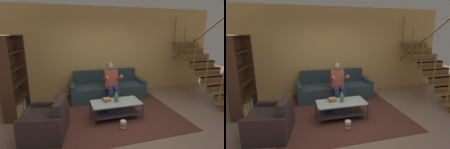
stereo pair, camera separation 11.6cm
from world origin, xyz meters
TOP-DOWN VIEW (x-y plane):
  - ground at (0.00, 0.00)m, footprint 16.80×16.80m
  - back_partition at (0.00, 2.46)m, footprint 8.40×0.12m
  - staircase_run at (3.20, 1.17)m, footprint 1.02×2.48m
  - couch at (0.09, 1.90)m, footprint 2.36×0.86m
  - person_seated_center at (0.09, 1.39)m, footprint 0.50×0.58m
  - coffee_table at (-0.09, 0.46)m, footprint 1.20×0.58m
  - area_rug at (0.01, 1.06)m, footprint 3.13×3.39m
  - vase at (-0.06, 0.47)m, footprint 0.11×0.11m
  - book_stack at (-0.28, 0.56)m, footprint 0.22×0.20m
  - bookshelf at (-2.50, 1.40)m, footprint 0.43×1.15m
  - armchair at (-1.65, 0.15)m, footprint 0.98×1.09m
  - popcorn_tub at (-0.07, -0.08)m, footprint 0.14×0.14m

SIDE VIEW (x-z plane):
  - ground at x=0.00m, z-range 0.00..0.00m
  - area_rug at x=0.01m, z-range 0.00..0.01m
  - popcorn_tub at x=-0.07m, z-range 0.00..0.22m
  - armchair at x=-1.65m, z-range -0.11..0.67m
  - coffee_table at x=-0.09m, z-range 0.07..0.50m
  - couch at x=0.09m, z-range -0.14..0.73m
  - book_stack at x=-0.28m, z-range 0.42..0.51m
  - vase at x=-0.06m, z-range 0.42..0.67m
  - person_seated_center at x=0.09m, z-range 0.06..1.27m
  - bookshelf at x=-2.50m, z-range -0.24..1.78m
  - staircase_run at x=3.20m, z-range -0.34..2.30m
  - back_partition at x=0.00m, z-range 0.00..2.90m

